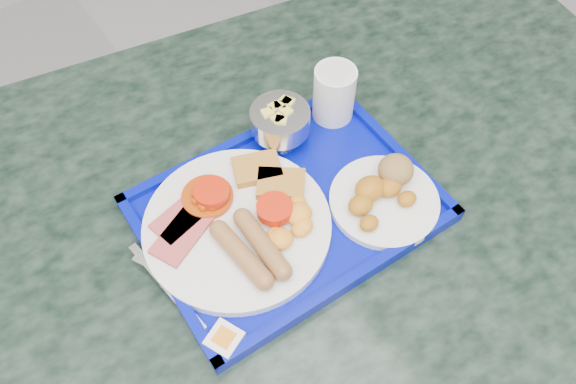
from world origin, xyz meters
The scene contains 9 objects.
table centered at (0.50, 0.70, 0.62)m, with size 1.46×1.10×0.83m.
tray centered at (0.48, 0.70, 0.84)m, with size 0.41×0.31×0.02m.
main_plate centered at (0.41, 0.71, 0.86)m, with size 0.26×0.26×0.04m.
bread_plate centered at (0.60, 0.63, 0.86)m, with size 0.16×0.16×0.05m.
fruit_bowl centered at (0.54, 0.82, 0.88)m, with size 0.09×0.09×0.06m.
juice_cup centered at (0.64, 0.81, 0.89)m, with size 0.07×0.07×0.09m.
spoon centered at (0.32, 0.75, 0.85)m, with size 0.09×0.15×0.01m.
knife centered at (0.28, 0.69, 0.84)m, with size 0.01×0.16×0.00m, color silver.
jam_packet centered at (0.30, 0.59, 0.85)m, with size 0.05×0.05×0.02m.
Camera 1 is at (0.23, 0.35, 1.52)m, focal length 35.00 mm.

